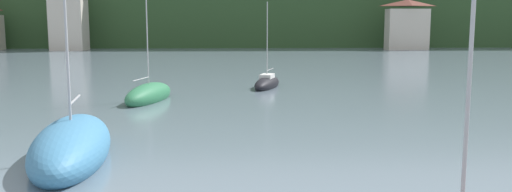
% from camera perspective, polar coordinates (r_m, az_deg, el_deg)
% --- Properties ---
extents(wooded_hillside, '(352.00, 65.30, 41.87)m').
position_cam_1_polar(wooded_hillside, '(132.21, -0.78, 10.08)').
color(wooded_hillside, '#2D4C28').
rests_on(wooded_hillside, ground_plane).
extents(shore_building_central, '(5.73, 4.80, 11.21)m').
position_cam_1_polar(shore_building_central, '(93.60, -19.77, 8.05)').
color(shore_building_central, beige).
rests_on(shore_building_central, ground_plane).
extents(shore_building_eastcentral, '(7.27, 3.30, 8.50)m').
position_cam_1_polar(shore_building_eastcentral, '(93.61, 16.15, 7.40)').
color(shore_building_eastcentral, beige).
rests_on(shore_building_eastcentral, ground_plane).
extents(sailboat_far_4, '(2.82, 5.24, 6.50)m').
position_cam_1_polar(sailboat_far_4, '(38.31, 1.21, 1.38)').
color(sailboat_far_4, black).
rests_on(sailboat_far_4, ground_plane).
extents(sailboat_mid_8, '(3.03, 6.04, 7.09)m').
position_cam_1_polar(sailboat_mid_8, '(32.47, -11.60, 0.08)').
color(sailboat_mid_8, '#2D754C').
rests_on(sailboat_mid_8, ground_plane).
extents(sailboat_near_10, '(3.57, 7.95, 9.63)m').
position_cam_1_polar(sailboat_near_10, '(19.38, -19.43, -5.28)').
color(sailboat_near_10, teal).
rests_on(sailboat_near_10, ground_plane).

